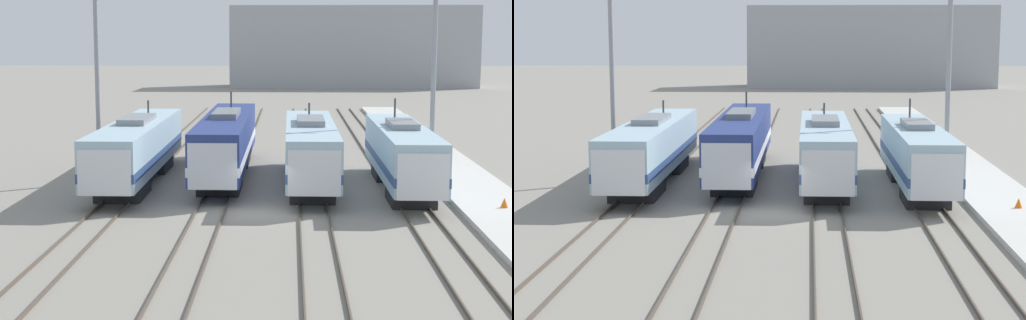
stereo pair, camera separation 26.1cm
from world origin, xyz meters
The scene contains 14 objects.
ground_plane centered at (0.00, 0.00, 0.00)m, with size 400.00×400.00×0.00m, color gray.
rail_pair_far_left centered at (-7.77, 0.00, 0.07)m, with size 1.50×120.00×0.15m.
rail_pair_center_left centered at (-2.59, 0.00, 0.07)m, with size 1.51×120.00×0.15m.
rail_pair_center_right centered at (2.59, 0.00, 0.07)m, with size 1.51×120.00×0.15m.
rail_pair_far_right centered at (7.77, 0.00, 0.07)m, with size 1.50×120.00×0.15m.
locomotive_far_left centered at (-7.77, 8.36, 2.07)m, with size 2.93×18.79×4.64m.
locomotive_center_left centered at (-2.59, 10.79, 2.13)m, with size 2.81×19.98×5.03m.
locomotive_center_right centered at (2.59, 7.91, 2.07)m, with size 2.89×17.27×4.58m.
locomotive_far_right centered at (7.77, 6.52, 2.06)m, with size 2.75×16.17×5.00m.
catenary_tower_left centered at (-10.07, 8.75, 6.53)m, with size 2.06×0.29×12.61m.
catenary_tower_right centered at (9.76, 8.75, 6.53)m, with size 2.06×0.29×12.61m.
platform centered at (11.87, 0.00, 0.14)m, with size 4.00×120.00×0.28m.
traffic_cone centered at (12.11, 0.65, 0.53)m, with size 0.39×0.39×0.51m.
depot_building centered at (11.92, 104.15, 6.74)m, with size 40.90×10.56×13.48m.
Camera 2 is at (1.60, -41.69, 8.88)m, focal length 60.00 mm.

